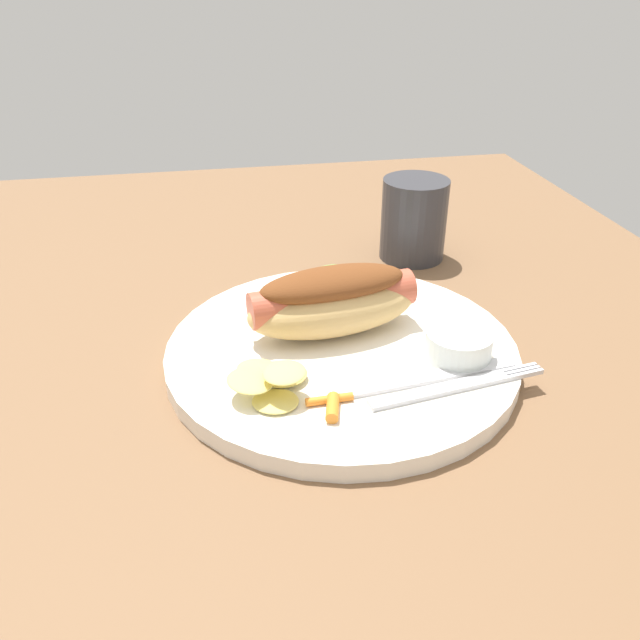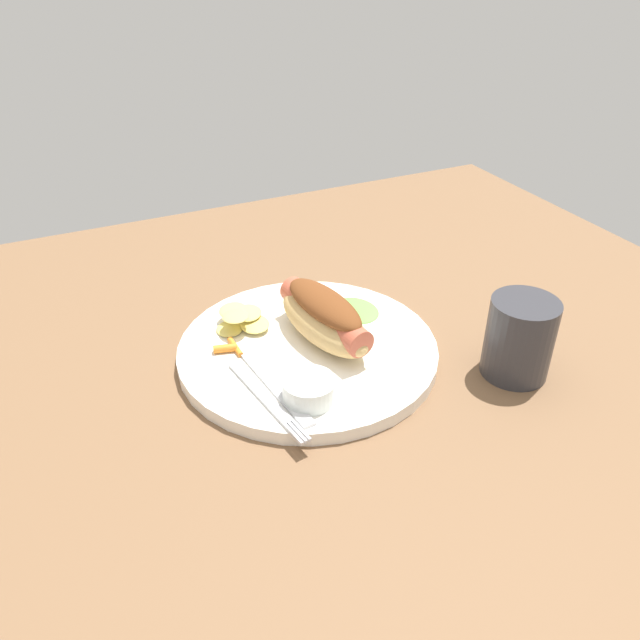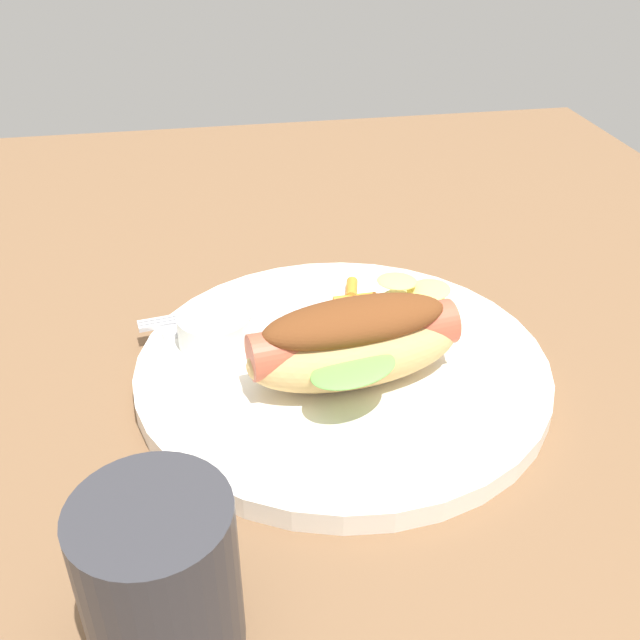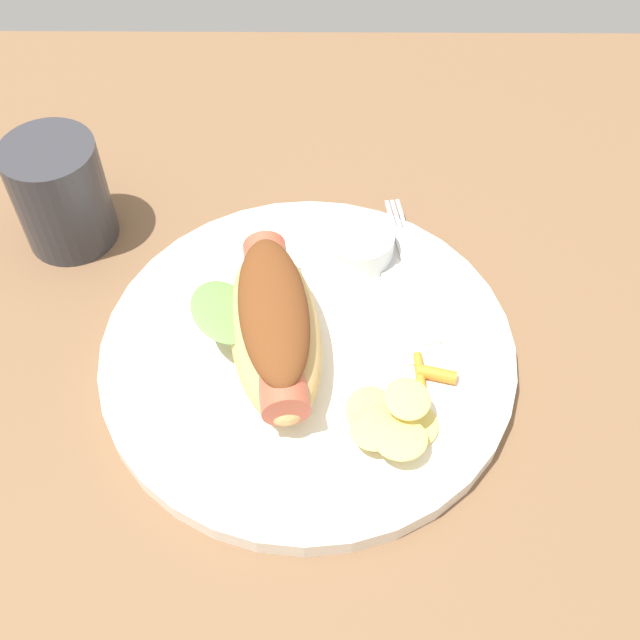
{
  "view_description": "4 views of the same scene",
  "coord_description": "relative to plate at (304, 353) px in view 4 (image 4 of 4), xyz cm",
  "views": [
    {
      "loc": [
        -43.98,
        7.67,
        30.72
      ],
      "look_at": [
        0.9,
        -0.73,
        4.3
      ],
      "focal_mm": 35.68,
      "sensor_mm": 36.0,
      "label": 1
    },
    {
      "loc": [
        -22.64,
        -56.78,
        43.02
      ],
      "look_at": [
        1.94,
        -4.22,
        5.67
      ],
      "focal_mm": 34.96,
      "sensor_mm": 36.0,
      "label": 2
    },
    {
      "loc": [
        43.7,
        -11.85,
        32.81
      ],
      "look_at": [
        2.23,
        -4.5,
        5.93
      ],
      "focal_mm": 41.15,
      "sensor_mm": 36.0,
      "label": 3
    },
    {
      "loc": [
        -0.29,
        30.87,
        48.33
      ],
      "look_at": [
        -0.07,
        -2.78,
        4.6
      ],
      "focal_mm": 44.68,
      "sensor_mm": 36.0,
      "label": 4
    }
  ],
  "objects": [
    {
      "name": "fork",
      "position": [
        -7.96,
        -7.15,
        1.0
      ],
      "size": [
        3.47,
        14.84,
        0.4
      ],
      "rotation": [
        0.0,
        0.0,
        4.87
      ],
      "color": "silver",
      "rests_on": "plate"
    },
    {
      "name": "hot_dog",
      "position": [
        2.33,
        0.32,
        3.88
      ],
      "size": [
        11.06,
        15.99,
        6.05
      ],
      "rotation": [
        0.0,
        0.0,
        4.86
      ],
      "color": "tan",
      "rests_on": "plate"
    },
    {
      "name": "chips_pile",
      "position": [
        -5.72,
        6.81,
        1.96
      ],
      "size": [
        7.12,
        7.07,
        2.66
      ],
      "color": "#E0CE68",
      "rests_on": "plate"
    },
    {
      "name": "knife",
      "position": [
        -6.38,
        -5.62,
        0.98
      ],
      "size": [
        3.07,
        14.83,
        0.36
      ],
      "primitive_type": "cube",
      "rotation": [
        0.0,
        0.0,
        4.83
      ],
      "color": "silver",
      "rests_on": "plate"
    },
    {
      "name": "ground_plane",
      "position": [
        -1.1,
        2.64,
        -1.7
      ],
      "size": [
        120.0,
        90.0,
        1.8
      ],
      "primitive_type": "cube",
      "color": "brown"
    },
    {
      "name": "plate",
      "position": [
        0.0,
        0.0,
        0.0
      ],
      "size": [
        30.04,
        30.04,
        1.6
      ],
      "primitive_type": "cylinder",
      "color": "white",
      "rests_on": "ground_plane"
    },
    {
      "name": "carrot_garnish",
      "position": [
        -8.64,
        2.51,
        1.22
      ],
      "size": [
        2.99,
        3.62,
        0.95
      ],
      "color": "orange",
      "rests_on": "plate"
    },
    {
      "name": "sauce_ramekin",
      "position": [
        -3.84,
        -8.98,
        2.02
      ],
      "size": [
        5.5,
        5.5,
        2.43
      ],
      "primitive_type": "cylinder",
      "color": "white",
      "rests_on": "plate"
    },
    {
      "name": "drinking_cup",
      "position": [
        19.72,
        -12.61,
        3.8
      ],
      "size": [
        7.39,
        7.39,
        9.19
      ],
      "primitive_type": "cylinder",
      "color": "#333338",
      "rests_on": "ground_plane"
    }
  ]
}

